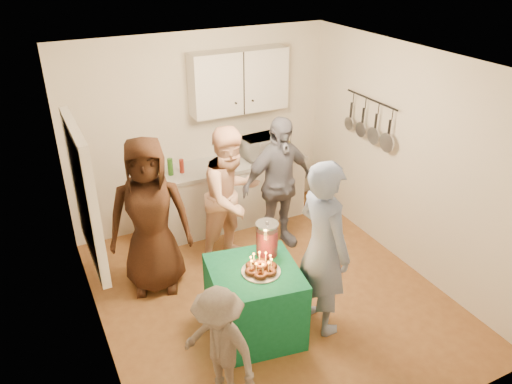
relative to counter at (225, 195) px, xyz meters
name	(u,v)px	position (x,y,z in m)	size (l,w,h in m)	color
floor	(270,295)	(-0.20, -1.70, -0.43)	(4.00, 4.00, 0.00)	brown
ceiling	(273,64)	(-0.20, -1.70, 2.17)	(4.00, 4.00, 0.00)	white
back_wall	(201,131)	(-0.20, 0.30, 0.87)	(3.60, 3.60, 0.00)	silver
left_wall	(89,235)	(-2.00, -1.70, 0.87)	(4.00, 4.00, 0.00)	silver
right_wall	(409,161)	(1.60, -1.70, 0.87)	(4.00, 4.00, 0.00)	silver
window_night	(82,195)	(-1.97, -1.40, 1.12)	(0.04, 1.00, 1.20)	black
counter	(225,195)	(0.00, 0.00, 0.00)	(2.20, 0.58, 0.86)	white
countertop	(224,165)	(0.00, 0.00, 0.46)	(2.24, 0.62, 0.05)	beige
upper_cabinet	(239,81)	(0.30, 0.15, 1.52)	(1.30, 0.30, 0.80)	white
pot_rack	(368,120)	(1.52, -1.00, 1.17)	(0.12, 1.00, 0.60)	black
microwave	(261,147)	(0.54, 0.00, 0.62)	(0.52, 0.35, 0.29)	white
party_table	(254,301)	(-0.61, -2.14, -0.05)	(0.85, 0.85, 0.76)	#0E623B
donut_cake	(261,264)	(-0.56, -2.19, 0.42)	(0.38, 0.38, 0.18)	#381C0C
punch_jar	(267,240)	(-0.37, -1.94, 0.50)	(0.22, 0.22, 0.34)	red
man_birthday	(323,248)	(0.05, -2.32, 0.50)	(0.68, 0.44, 1.85)	#7C8DB5
woman_back_left	(150,217)	(-1.29, -0.95, 0.48)	(0.89, 0.58, 1.82)	#582F19
woman_back_center	(232,197)	(-0.27, -0.85, 0.44)	(0.85, 0.66, 1.74)	#FFA585
woman_back_right	(278,184)	(0.38, -0.81, 0.44)	(1.02, 0.43, 1.75)	black
child_near_left	(219,347)	(-1.24, -2.75, 0.15)	(0.75, 0.43, 1.16)	#584E47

